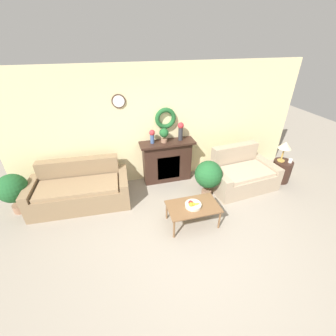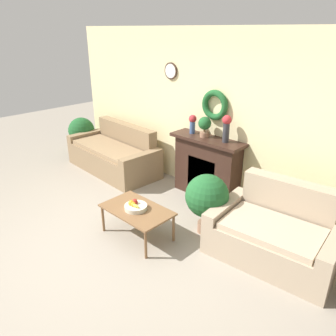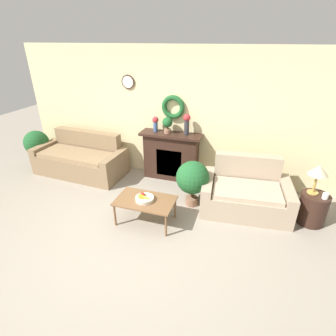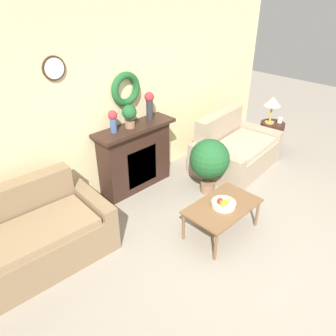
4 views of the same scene
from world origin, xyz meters
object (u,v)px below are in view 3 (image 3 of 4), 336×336
side_table_by_loveseat (313,209)px  vase_on_mantel_left (155,123)px  couch_left (81,160)px  coffee_table (145,202)px  potted_plant_on_mantel (167,124)px  potted_plant_floor_by_couch (37,144)px  fireplace (171,156)px  vase_on_mantel_right (187,123)px  mug (325,196)px  potted_plant_floor_by_loveseat (193,178)px  loveseat_right (245,193)px  fruit_bowl (144,198)px  table_lamp (319,171)px

side_table_by_loveseat → vase_on_mantel_left: size_ratio=1.69×
couch_left → vase_on_mantel_left: 1.94m
coffee_table → side_table_by_loveseat: size_ratio=1.80×
couch_left → potted_plant_on_mantel: 2.18m
couch_left → potted_plant_floor_by_couch: (-1.23, 0.05, 0.21)m
coffee_table → fireplace: bearing=92.2°
fireplace → vase_on_mantel_right: (0.32, 0.01, 0.76)m
vase_on_mantel_left → potted_plant_floor_by_couch: vase_on_mantel_left is taller
mug → potted_plant_on_mantel: (-2.88, 0.85, 0.65)m
potted_plant_floor_by_loveseat → loveseat_right: bearing=11.8°
coffee_table → potted_plant_floor_by_loveseat: potted_plant_floor_by_loveseat is taller
potted_plant_floor_by_loveseat → side_table_by_loveseat: bearing=3.0°
vase_on_mantel_left → loveseat_right: bearing=-19.8°
fruit_bowl → potted_plant_floor_by_couch: size_ratio=0.36×
table_lamp → vase_on_mantel_right: (-2.32, 0.75, 0.35)m
loveseat_right → vase_on_mantel_right: bearing=146.0°
loveseat_right → potted_plant_floor_by_loveseat: bearing=-173.5°
coffee_table → fruit_bowl: 0.08m
couch_left → potted_plant_on_mantel: size_ratio=6.18×
vase_on_mantel_right → potted_plant_floor_by_loveseat: bearing=-68.3°
couch_left → table_lamp: (4.66, -0.35, 0.61)m
vase_on_mantel_left → coffee_table: bearing=-76.0°
couch_left → potted_plant_floor_by_loveseat: size_ratio=2.36×
vase_on_mantel_right → potted_plant_floor_by_couch: bearing=-174.5°
side_table_by_loveseat → table_lamp: (-0.06, 0.04, 0.66)m
loveseat_right → coffee_table: 1.80m
fireplace → couch_left: fireplace is taller
coffee_table → vase_on_mantel_right: 1.87m
coffee_table → potted_plant_floor_by_loveseat: (0.62, 0.72, 0.17)m
side_table_by_loveseat → potted_plant_on_mantel: 3.04m
fireplace → potted_plant_floor_by_loveseat: 1.12m
vase_on_mantel_right → side_table_by_loveseat: bearing=-18.4°
fruit_bowl → table_lamp: 2.78m
fruit_bowl → vase_on_mantel_left: size_ratio=0.97×
fruit_bowl → table_lamp: size_ratio=0.61×
loveseat_right → potted_plant_on_mantel: size_ratio=4.81×
couch_left → fruit_bowl: couch_left is taller
loveseat_right → vase_on_mantel_left: vase_on_mantel_left is taller
couch_left → potted_plant_on_mantel: potted_plant_on_mantel is taller
table_lamp → potted_plant_floor_by_loveseat: bearing=-175.6°
fireplace → table_lamp: bearing=-15.7°
fruit_bowl → side_table_by_loveseat: bearing=17.7°
couch_left → side_table_by_loveseat: (4.71, -0.40, -0.05)m
vase_on_mantel_left → table_lamp: bearing=-14.1°
vase_on_mantel_right → coffee_table: bearing=-99.1°
fruit_bowl → mug: size_ratio=3.25×
fireplace → potted_plant_floor_by_couch: (-3.24, -0.34, 0.01)m
side_table_by_loveseat → vase_on_mantel_right: vase_on_mantel_right is taller
mug → potted_plant_floor_by_couch: (-6.04, 0.53, -0.05)m
couch_left → coffee_table: bearing=-27.4°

